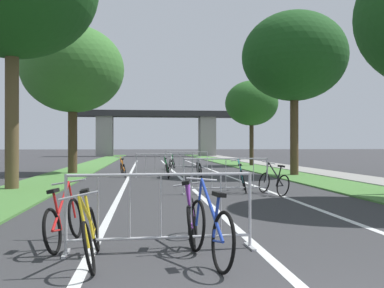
{
  "coord_description": "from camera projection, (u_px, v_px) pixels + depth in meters",
  "views": [
    {
      "loc": [
        -1.56,
        -2.54,
        1.42
      ],
      "look_at": [
        0.05,
        12.1,
        1.47
      ],
      "focal_mm": 40.27,
      "sensor_mm": 36.0,
      "label": 1
    }
  ],
  "objects": [
    {
      "name": "grass_verge_left",
      "position": [
        89.0,
        166.0,
        28.5
      ],
      "size": [
        2.27,
        64.9,
        0.05
      ],
      "primitive_type": "cube",
      "color": "#477A38",
      "rests_on": "ground"
    },
    {
      "name": "grass_verge_right",
      "position": [
        244.0,
        166.0,
        29.66
      ],
      "size": [
        2.27,
        64.9,
        0.05
      ],
      "primitive_type": "cube",
      "color": "#477A38",
      "rests_on": "ground"
    },
    {
      "name": "sidewalk_path_right",
      "position": [
        274.0,
        165.0,
        29.89
      ],
      "size": [
        1.93,
        64.9,
        0.08
      ],
      "primitive_type": "cube",
      "color": "gray",
      "rests_on": "ground"
    },
    {
      "name": "lane_stripe_center",
      "position": [
        176.0,
        174.0,
        21.35
      ],
      "size": [
        0.14,
        37.55,
        0.01
      ],
      "primitive_type": "cube",
      "color": "silver",
      "rests_on": "ground"
    },
    {
      "name": "lane_stripe_right_lane",
      "position": [
        221.0,
        174.0,
        21.6
      ],
      "size": [
        0.14,
        37.55,
        0.01
      ],
      "primitive_type": "cube",
      "color": "silver",
      "rests_on": "ground"
    },
    {
      "name": "lane_stripe_left_lane",
      "position": [
        130.0,
        174.0,
        21.1
      ],
      "size": [
        0.14,
        37.55,
        0.01
      ],
      "primitive_type": "cube",
      "color": "silver",
      "rests_on": "ground"
    },
    {
      "name": "overpass_bridge",
      "position": [
        157.0,
        126.0,
        56.01
      ],
      "size": [
        21.03,
        2.98,
        5.89
      ],
      "color": "#2D2D30",
      "rests_on": "ground"
    },
    {
      "name": "tree_left_pine_near",
      "position": [
        73.0,
        69.0,
        21.42
      ],
      "size": [
        5.08,
        5.08,
        7.39
      ],
      "color": "#4C3823",
      "rests_on": "ground"
    },
    {
      "name": "tree_right_oak_mid",
      "position": [
        294.0,
        57.0,
        20.11
      ],
      "size": [
        4.89,
        4.89,
        7.66
      ],
      "color": "#4C3823",
      "rests_on": "ground"
    },
    {
      "name": "tree_right_cypress_far",
      "position": [
        252.0,
        103.0,
        29.66
      ],
      "size": [
        3.64,
        3.64,
        5.88
      ],
      "color": "#3D2D1E",
      "rests_on": "ground"
    },
    {
      "name": "crowd_barrier_nearest",
      "position": [
        161.0,
        212.0,
        5.78
      ],
      "size": [
        2.55,
        0.54,
        1.05
      ],
      "rotation": [
        0.0,
        0.0,
        0.04
      ],
      "color": "#ADADB2",
      "rests_on": "ground"
    },
    {
      "name": "crowd_barrier_second",
      "position": [
        226.0,
        176.0,
        12.59
      ],
      "size": [
        2.54,
        0.47,
        1.05
      ],
      "rotation": [
        0.0,
        0.0,
        -0.01
      ],
      "color": "#ADADB2",
      "rests_on": "ground"
    },
    {
      "name": "crowd_barrier_third",
      "position": [
        164.0,
        166.0,
        19.0
      ],
      "size": [
        2.54,
        0.45,
        1.05
      ],
      "rotation": [
        0.0,
        0.0,
        0.0
      ],
      "color": "#ADADB2",
      "rests_on": "ground"
    },
    {
      "name": "crowd_barrier_fourth",
      "position": [
        187.0,
        160.0,
        25.75
      ],
      "size": [
        2.56,
        0.58,
        1.05
      ],
      "rotation": [
        0.0,
        0.0,
        -0.06
      ],
      "color": "#ADADB2",
      "rests_on": "ground"
    },
    {
      "name": "bicycle_green_0",
      "position": [
        167.0,
        170.0,
        18.65
      ],
      "size": [
        0.55,
        1.75,
        1.0
      ],
      "rotation": [
        0.0,
        0.0,
        3.06
      ],
      "color": "black",
      "rests_on": "ground"
    },
    {
      "name": "bicycle_silver_1",
      "position": [
        199.0,
        169.0,
        19.63
      ],
      "size": [
        0.48,
        1.63,
        0.95
      ],
      "rotation": [
        0.0,
        0.0,
        -0.01
      ],
      "color": "black",
      "rests_on": "ground"
    },
    {
      "name": "bicycle_red_2",
      "position": [
        64.0,
        221.0,
        6.1
      ],
      "size": [
        0.53,
        1.65,
        0.92
      ],
      "rotation": [
        0.0,
        0.0,
        -0.13
      ],
      "color": "black",
      "rests_on": "ground"
    },
    {
      "name": "bicycle_white_3",
      "position": [
        170.0,
        164.0,
        25.04
      ],
      "size": [
        0.5,
        1.6,
        0.97
      ],
      "rotation": [
        0.0,
        0.0,
        0.04
      ],
      "color": "black",
      "rests_on": "ground"
    },
    {
      "name": "bicycle_blue_4",
      "position": [
        209.0,
        230.0,
        5.26
      ],
      "size": [
        0.43,
        1.72,
        1.0
      ],
      "rotation": [
        0.0,
        0.0,
        0.17
      ],
      "color": "black",
      "rests_on": "ground"
    },
    {
      "name": "bicycle_purple_5",
      "position": [
        192.0,
        219.0,
        6.25
      ],
      "size": [
        0.48,
        1.59,
        0.93
      ],
      "rotation": [
        0.0,
        0.0,
        -0.15
      ],
      "color": "black",
      "rests_on": "ground"
    },
    {
      "name": "bicycle_yellow_6",
      "position": [
        91.0,
        233.0,
        5.22
      ],
      "size": [
        0.43,
        1.69,
        0.92
      ],
      "rotation": [
        0.0,
        0.0,
        3.2
      ],
      "color": "black",
      "rests_on": "ground"
    },
    {
      "name": "bicycle_teal_7",
      "position": [
        243.0,
        179.0,
        13.19
      ],
      "size": [
        0.53,
        1.7,
        1.03
      ],
      "rotation": [
        0.0,
        0.0,
        -0.18
      ],
      "color": "black",
      "rests_on": "ground"
    },
    {
      "name": "bicycle_black_8",
      "position": [
        274.0,
        182.0,
        12.39
      ],
      "size": [
        0.54,
        1.66,
        0.97
      ],
      "rotation": [
        0.0,
        0.0,
        0.23
      ],
      "color": "black",
      "rests_on": "ground"
    },
    {
      "name": "bicycle_orange_9",
      "position": [
        123.0,
        169.0,
        19.35
      ],
      "size": [
        0.58,
        1.63,
        0.92
      ],
      "rotation": [
        0.0,
        0.0,
        0.17
      ],
      "color": "black",
      "rests_on": "ground"
    },
    {
      "name": "bicycle_green_10",
      "position": [
        173.0,
        163.0,
        26.15
      ],
      "size": [
        0.53,
        1.65,
        0.91
      ],
      "rotation": [
        0.0,
        0.0,
        -0.12
      ],
      "color": "black",
      "rests_on": "ground"
    }
  ]
}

